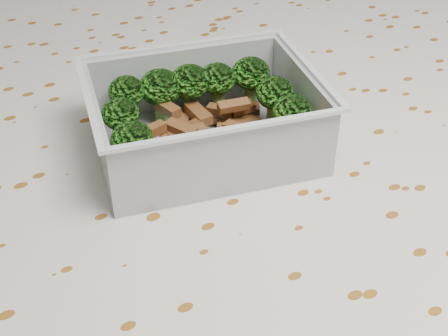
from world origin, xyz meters
TOP-DOWN VIEW (x-y plane):
  - dining_table at (0.00, 0.00)m, footprint 1.40×0.90m
  - tablecloth at (0.00, 0.00)m, footprint 1.46×0.96m
  - lunch_container at (0.01, 0.05)m, footprint 0.19×0.16m
  - broccoli_florets at (0.02, 0.07)m, footprint 0.15×0.11m
  - meat_pile at (0.02, 0.05)m, footprint 0.12×0.07m
  - sausage at (0.01, 0.01)m, footprint 0.14×0.06m

SIDE VIEW (x-z plane):
  - dining_table at x=0.00m, z-range 0.29..1.04m
  - tablecloth at x=0.00m, z-range 0.62..0.81m
  - meat_pile at x=0.02m, z-range 0.76..0.78m
  - lunch_container at x=0.01m, z-range 0.75..0.80m
  - sausage at x=0.01m, z-range 0.77..0.79m
  - broccoli_florets at x=0.02m, z-range 0.77..0.81m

